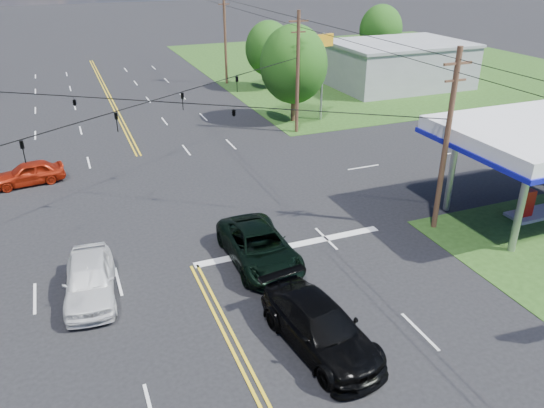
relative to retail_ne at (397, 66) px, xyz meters
name	(u,v)px	position (x,y,z in m)	size (l,w,h in m)	color
ground	(161,200)	(-30.00, -20.00, -2.20)	(280.00, 280.00, 0.00)	black
grass_ne	(376,63)	(5.00, 12.00, -2.20)	(46.00, 48.00, 0.03)	#214014
stop_bar	(291,246)	(-25.00, -28.00, -2.20)	(10.00, 0.50, 0.02)	silver
retail_ne	(397,66)	(0.00, 0.00, 0.00)	(14.00, 10.00, 4.40)	gray
pole_se	(446,140)	(-17.00, -29.00, 2.72)	(1.60, 0.28, 9.50)	#472B1E
pole_ne	(298,72)	(-17.00, -11.00, 2.72)	(1.60, 0.28, 9.50)	#472B1E
pole_right_far	(225,36)	(-17.00, 8.00, 2.97)	(1.60, 0.28, 10.00)	#472B1E
span_wire_signals	(151,101)	(-30.00, -20.00, 3.80)	(26.00, 18.00, 1.13)	black
power_lines	(153,59)	(-30.00, -22.00, 6.40)	(26.04, 100.00, 0.64)	black
tree_right_a	(294,64)	(-16.00, -8.00, 2.67)	(5.70, 5.70, 8.18)	#472B1E
tree_right_b	(269,49)	(-13.50, 4.00, 2.02)	(4.94, 4.94, 7.09)	#472B1E
tree_far_r	(381,30)	(4.00, 10.00, 2.34)	(5.32, 5.32, 7.63)	#472B1E
pickup_dkgreen	(259,247)	(-27.00, -28.83, -1.36)	(2.79, 6.05, 1.68)	black
suv_black	(320,327)	(-27.00, -35.24, -1.33)	(2.45, 6.02, 1.75)	black
pickup_white	(89,279)	(-34.69, -28.73, -1.33)	(2.06, 5.11, 1.74)	silver
sedan_red	(29,173)	(-37.26, -14.50, -1.47)	(1.73, 4.31, 1.47)	#9F1F0B
sedan_far	(480,135)	(-5.17, -19.00, -1.49)	(1.98, 4.88, 1.42)	silver
polesign_ne	(323,54)	(-13.56, -8.54, 3.43)	(2.01, 0.78, 7.35)	#A5A5AA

